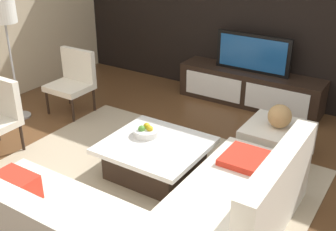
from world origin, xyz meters
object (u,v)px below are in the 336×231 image
Objects in this scene: sectional_couch at (149,225)px; fruit_bowl at (146,131)px; ottoman at (276,143)px; television at (253,53)px; accent_chair_far at (73,78)px; floor_lamp at (4,18)px; media_console at (250,88)px; decorative_ball at (280,116)px; coffee_table at (155,158)px.

sectional_couch reaches higher than fruit_bowl.
fruit_bowl reaches higher than ottoman.
accent_chair_far is at bearing -142.27° from television.
ottoman is at bearing 14.06° from floor_lamp.
media_console is 1.54m from ottoman.
sectional_couch is 2.68× the size of accent_chair_far.
floor_lamp is 3.55m from decorative_ball.
decorative_ball is at bearing -56.06° from television.
media_console is at bearing -90.00° from television.
television is 0.67× the size of floor_lamp.
television is 1.06× the size of coffee_table.
sectional_couch is (0.50, -3.27, 0.02)m from media_console.
media_console is 3.31m from sectional_couch.
floor_lamp is 3.64m from ottoman.
media_console is 2.99× the size of ottoman.
sectional_couch reaches higher than media_console.
television is at bearing 36.77° from accent_chair_far.
floor_lamp is 6.20× the size of decorative_ball.
ottoman is 0.33m from decorative_ball.
media_console is 2.03× the size of coffee_table.
decorative_ball is (3.35, 0.84, -0.83)m from floor_lamp.
sectional_couch is 3.33× the size of ottoman.
television is 0.47× the size of sectional_couch.
floor_lamp is 2.32× the size of ottoman.
sectional_couch is at bearing -21.11° from floor_lamp.
floor_lamp is at bearing 175.77° from coffee_table.
coffee_table is 1.40m from ottoman.
ottoman is 1.48m from fruit_bowl.
sectional_couch reaches higher than coffee_table.
floor_lamp is 2.40m from fruit_bowl.
ottoman is at bearing 38.70° from fruit_bowl.
television is 4.16× the size of decorative_ball.
television reaches higher than decorative_ball.
floor_lamp reaches higher than coffee_table.
sectional_couch is at bearing -35.87° from accent_chair_far.
floor_lamp is 1.87× the size of accent_chair_far.
sectional_couch is 2.27× the size of coffee_table.
floor_lamp reaches higher than ottoman.
coffee_table is 1.18× the size of accent_chair_far.
sectional_couch is at bearing -58.35° from coffee_table.
coffee_table is (-0.10, -2.30, -0.05)m from media_console.
sectional_couch is (0.50, -3.27, -0.50)m from television.
decorative_ball is at bearing 4.17° from accent_chair_far.
media_console is 7.47× the size of fruit_bowl.
decorative_ball reaches higher than ottoman.
television is at bearing 90.00° from media_console.
decorative_ball is at bearing 38.70° from fruit_bowl.
media_console is 7.98× the size of decorative_ball.
fruit_bowl is (2.21, -0.08, -0.94)m from floor_lamp.
ottoman is at bearing 46.54° from coffee_table.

